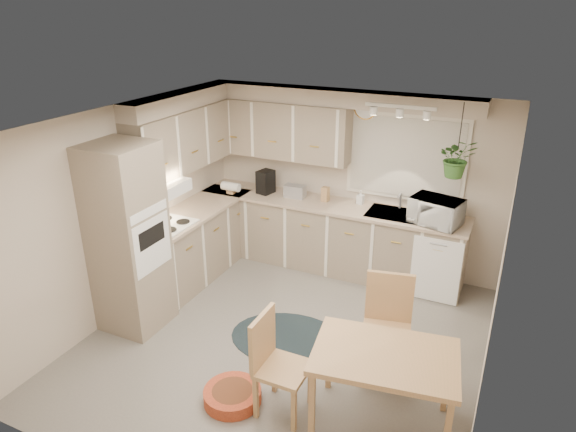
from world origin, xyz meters
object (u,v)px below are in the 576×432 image
(dining_table, at_px, (382,390))
(chair_back, at_px, (386,331))
(chair_left, at_px, (284,367))
(microwave, at_px, (436,208))
(pet_bed, at_px, (232,395))
(braided_rug, at_px, (288,338))

(dining_table, height_order, chair_back, chair_back)
(dining_table, relative_size, chair_left, 1.24)
(chair_back, distance_m, microwave, 1.89)
(dining_table, xyz_separation_m, microwave, (-0.07, 2.42, 0.76))
(chair_left, distance_m, pet_bed, 0.64)
(braided_rug, distance_m, microwave, 2.32)
(chair_left, bearing_deg, dining_table, 103.63)
(dining_table, height_order, braided_rug, dining_table)
(chair_back, height_order, microwave, microwave)
(pet_bed, relative_size, microwave, 0.92)
(pet_bed, bearing_deg, dining_table, 13.10)
(chair_left, bearing_deg, microwave, 163.77)
(dining_table, relative_size, chair_back, 1.15)
(chair_back, relative_size, microwave, 1.76)
(chair_left, xyz_separation_m, pet_bed, (-0.47, -0.10, -0.41))
(braided_rug, xyz_separation_m, pet_bed, (-0.06, -1.08, 0.06))
(chair_left, xyz_separation_m, microwave, (0.76, 2.62, 0.66))
(chair_back, relative_size, pet_bed, 1.92)
(chair_back, xyz_separation_m, braided_rug, (-1.10, 0.13, -0.51))
(chair_left, relative_size, pet_bed, 1.79)
(chair_back, bearing_deg, chair_left, 39.08)
(dining_table, xyz_separation_m, pet_bed, (-1.30, -0.30, -0.31))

